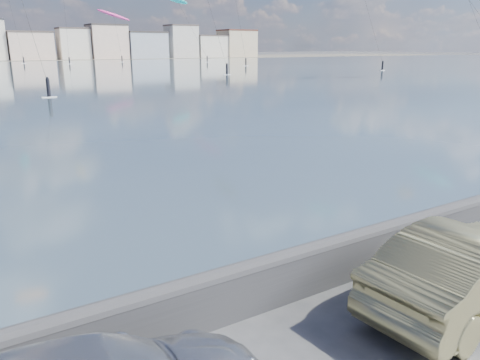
% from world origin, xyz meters
% --- Properties ---
extents(seawall, '(400.00, 0.36, 1.08)m').
position_xyz_m(seawall, '(0.00, 2.70, 0.58)').
color(seawall, '#28282B').
rests_on(seawall, ground).
extents(car_champagne, '(5.08, 2.15, 1.63)m').
position_xyz_m(car_champagne, '(4.04, 0.64, 0.82)').
color(car_champagne, tan).
rests_on(car_champagne, ground).
extents(kitesurfer_1, '(10.75, 9.60, 16.65)m').
position_xyz_m(kitesurfer_1, '(45.97, 151.15, 14.32)').
color(kitesurfer_1, '#E5338C').
rests_on(kitesurfer_1, ground).
extents(kitesurfer_9, '(8.62, 14.70, 20.61)m').
position_xyz_m(kitesurfer_9, '(64.41, 142.22, 18.64)').
color(kitesurfer_9, '#19BFBF').
rests_on(kitesurfer_9, ground).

